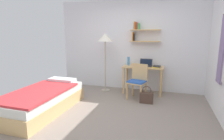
# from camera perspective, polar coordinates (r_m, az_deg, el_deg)

# --- Properties ---
(ground_plane) EXTENTS (5.28, 5.28, 0.00)m
(ground_plane) POSITION_cam_1_polar(r_m,az_deg,el_deg) (3.78, -0.18, -14.36)
(ground_plane) COLOR gray
(wall_back) EXTENTS (4.40, 0.27, 2.60)m
(wall_back) POSITION_cam_1_polar(r_m,az_deg,el_deg) (5.38, 6.44, 7.69)
(wall_back) COLOR white
(wall_back) RESTS_ON ground_plane
(bed) EXTENTS (0.96, 1.98, 0.54)m
(bed) POSITION_cam_1_polar(r_m,az_deg,el_deg) (4.22, -20.72, -8.79)
(bed) COLOR tan
(bed) RESTS_ON ground_plane
(desk) EXTENTS (1.09, 0.51, 0.76)m
(desk) POSITION_cam_1_polar(r_m,az_deg,el_deg) (5.10, 9.64, -0.54)
(desk) COLOR tan
(desk) RESTS_ON ground_plane
(desk_chair) EXTENTS (0.52, 0.48, 0.89)m
(desk_chair) POSITION_cam_1_polar(r_m,az_deg,el_deg) (4.67, 8.02, -3.04)
(desk_chair) COLOR tan
(desk_chair) RESTS_ON ground_plane
(standing_lamp) EXTENTS (0.43, 0.43, 1.65)m
(standing_lamp) POSITION_cam_1_polar(r_m,az_deg,el_deg) (5.15, -2.13, 9.30)
(standing_lamp) COLOR #B2A893
(standing_lamp) RESTS_ON ground_plane
(laptop) EXTENTS (0.34, 0.21, 0.20)m
(laptop) POSITION_cam_1_polar(r_m,az_deg,el_deg) (5.12, 10.50, 1.77)
(laptop) COLOR #2D2D33
(laptop) RESTS_ON desk
(water_bottle) EXTENTS (0.07, 0.07, 0.24)m
(water_bottle) POSITION_cam_1_polar(r_m,az_deg,el_deg) (5.17, 5.11, 2.77)
(water_bottle) COLOR #4C99DB
(water_bottle) RESTS_ON desk
(book_stack) EXTENTS (0.21, 0.25, 0.04)m
(book_stack) POSITION_cam_1_polar(r_m,az_deg,el_deg) (4.99, 13.71, 1.05)
(book_stack) COLOR gold
(book_stack) RESTS_ON desk
(handbag) EXTENTS (0.31, 0.13, 0.42)m
(handbag) POSITION_cam_1_polar(r_m,az_deg,el_deg) (4.49, 10.69, -8.35)
(handbag) COLOR #4C382D
(handbag) RESTS_ON ground_plane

